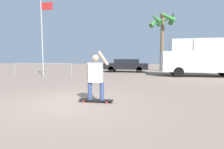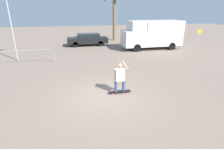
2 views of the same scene
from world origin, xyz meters
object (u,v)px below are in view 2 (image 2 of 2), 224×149
at_px(street_sign, 199,36).
at_px(person_skateboarder, 120,76).
at_px(skateboard, 120,92).
at_px(parked_car_black, 88,39).
at_px(camper_van, 153,34).
at_px(flagpole, 11,16).

bearing_deg(street_sign, person_skateboarder, -142.12).
bearing_deg(person_skateboarder, skateboard, 0.00).
bearing_deg(street_sign, parked_car_black, 158.52).
height_order(person_skateboarder, parked_car_black, person_skateboarder).
distance_m(person_skateboarder, street_sign, 13.78).
relative_size(person_skateboarder, camper_van, 0.26).
height_order(camper_van, street_sign, camper_van).
bearing_deg(person_skateboarder, flagpole, 130.57).
relative_size(skateboard, person_skateboarder, 0.72).
bearing_deg(flagpole, street_sign, 2.82).
height_order(skateboard, flagpole, flagpole).
relative_size(camper_van, flagpole, 1.01).
distance_m(flagpole, street_sign, 17.54).
height_order(parked_car_black, street_sign, street_sign).
bearing_deg(parked_car_black, camper_van, -27.53).
height_order(skateboard, person_skateboarder, person_skateboarder).
distance_m(camper_van, parked_car_black, 7.36).
xyz_separation_m(camper_van, parked_car_black, (-6.48, 3.38, -0.85)).
bearing_deg(parked_car_black, person_skateboarder, -88.39).
relative_size(person_skateboarder, parked_car_black, 0.34).
relative_size(camper_van, street_sign, 3.06).
xyz_separation_m(camper_van, flagpole, (-12.63, -1.90, 1.94)).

